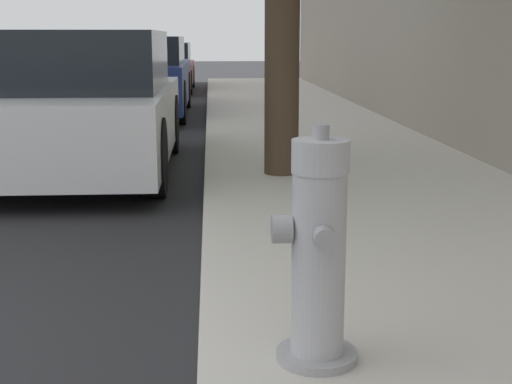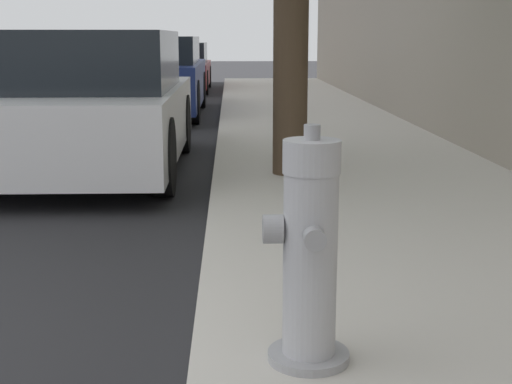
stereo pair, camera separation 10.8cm
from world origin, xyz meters
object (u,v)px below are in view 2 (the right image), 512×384
at_px(parked_car_mid, 152,77).
at_px(parked_car_near, 95,105).
at_px(parked_car_far, 176,68).
at_px(fire_hydrant, 309,256).

bearing_deg(parked_car_mid, parked_car_near, -90.04).
distance_m(parked_car_near, parked_car_mid, 5.59).
bearing_deg(parked_car_near, parked_car_mid, 89.96).
relative_size(parked_car_near, parked_car_far, 0.96).
bearing_deg(fire_hydrant, parked_car_far, 96.05).
xyz_separation_m(parked_car_near, parked_car_far, (-0.01, 11.46, -0.10)).
bearing_deg(parked_car_mid, fire_hydrant, -80.68).
xyz_separation_m(parked_car_near, parked_car_mid, (0.00, 5.59, -0.01)).
bearing_deg(parked_car_near, fire_hydrant, -70.48).
distance_m(parked_car_mid, parked_car_far, 5.88).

